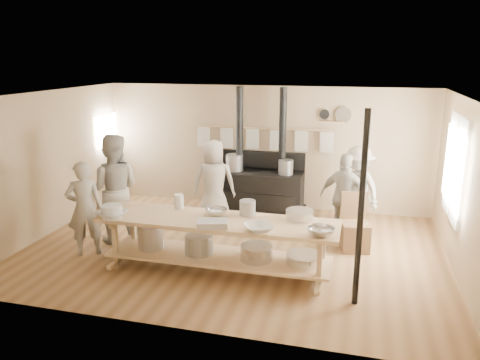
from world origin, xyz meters
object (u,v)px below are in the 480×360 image
(cook_right, at_px, (345,197))
(chair, at_px, (355,233))
(cook_by_window, at_px, (357,188))
(stove, at_px, (260,187))
(cook_far_left, at_px, (85,209))
(prep_table, at_px, (217,240))
(roasting_pan, at_px, (212,224))
(cook_left, at_px, (114,189))
(cook_center, at_px, (214,183))

(cook_right, bearing_deg, chair, 131.37)
(cook_right, height_order, cook_by_window, cook_by_window)
(stove, xyz_separation_m, chair, (2.00, -1.62, -0.23))
(cook_far_left, xyz_separation_m, chair, (4.28, 1.31, -0.51))
(prep_table, xyz_separation_m, cook_by_window, (2.00, 2.48, 0.27))
(cook_far_left, relative_size, chair, 1.64)
(cook_right, distance_m, chair, 0.69)
(chair, bearing_deg, roasting_pan, -151.09)
(cook_left, height_order, cook_center, cook_left)
(cook_center, distance_m, cook_right, 2.47)
(stove, height_order, prep_table, stove)
(cook_far_left, bearing_deg, cook_by_window, 176.91)
(cook_far_left, relative_size, roasting_pan, 3.70)
(cook_right, xyz_separation_m, cook_by_window, (0.20, 0.65, 0.01))
(roasting_pan, bearing_deg, cook_far_left, 169.83)
(cook_right, relative_size, roasting_pan, 3.65)
(prep_table, distance_m, cook_by_window, 3.20)
(cook_center, xyz_separation_m, cook_right, (2.47, -0.14, -0.05))
(cook_left, distance_m, cook_center, 1.90)
(stove, xyz_separation_m, cook_left, (-2.11, -2.29, 0.44))
(chair, bearing_deg, cook_center, 155.51)
(cook_right, relative_size, cook_by_window, 0.99)
(cook_center, relative_size, cook_right, 1.07)
(cook_far_left, bearing_deg, chair, 164.75)
(prep_table, bearing_deg, roasting_pan, -84.04)
(cook_left, bearing_deg, prep_table, 142.95)
(cook_center, distance_m, roasting_pan, 2.41)
(stove, xyz_separation_m, cook_center, (-0.67, -1.04, 0.32))
(cook_left, xyz_separation_m, cook_right, (3.90, 1.10, -0.18))
(prep_table, distance_m, chair, 2.46)
(cook_left, bearing_deg, stove, -150.53)
(stove, distance_m, cook_by_window, 2.09)
(cook_by_window, relative_size, chair, 1.64)
(cook_right, bearing_deg, cook_by_window, -91.72)
(cook_by_window, bearing_deg, cook_right, -63.37)
(stove, distance_m, cook_far_left, 3.73)
(stove, bearing_deg, chair, -38.96)
(cook_far_left, bearing_deg, cook_center, -162.75)
(prep_table, height_order, cook_left, cook_left)
(prep_table, bearing_deg, cook_far_left, 177.87)
(cook_far_left, distance_m, cook_center, 2.48)
(stove, height_order, chair, stove)
(stove, distance_m, cook_center, 1.28)
(cook_left, xyz_separation_m, chair, (4.11, 0.67, -0.68))
(prep_table, xyz_separation_m, cook_right, (1.80, 1.83, 0.26))
(chair, bearing_deg, cook_by_window, 77.86)
(prep_table, bearing_deg, cook_left, 160.81)
(cook_center, height_order, roasting_pan, cook_center)
(roasting_pan, bearing_deg, stove, 90.55)
(cook_center, xyz_separation_m, cook_by_window, (2.67, 0.51, -0.04))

